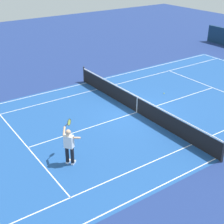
{
  "coord_description": "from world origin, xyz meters",
  "views": [
    {
      "loc": [
        10.43,
        12.59,
        8.1
      ],
      "look_at": [
        2.16,
        0.67,
        0.9
      ],
      "focal_mm": 52.2,
      "sensor_mm": 36.0,
      "label": 1
    }
  ],
  "objects": [
    {
      "name": "court_slab",
      "position": [
        0.0,
        0.0,
        0.0
      ],
      "size": [
        24.2,
        11.4,
        0.0
      ],
      "primitive_type": "cube",
      "color": "#1E4C93",
      "rests_on": "ground_plane"
    },
    {
      "name": "tennis_ball",
      "position": [
        -3.05,
        -1.07,
        0.03
      ],
      "size": [
        0.07,
        0.07,
        0.07
      ],
      "primitive_type": "sphere",
      "color": "#CCE01E",
      "rests_on": "ground_plane"
    },
    {
      "name": "ground_plane",
      "position": [
        0.0,
        0.0,
        0.0
      ],
      "size": [
        60.0,
        60.0,
        0.0
      ],
      "primitive_type": "plane",
      "color": "navy"
    },
    {
      "name": "tennis_player_near",
      "position": [
        5.37,
        2.19,
        0.93
      ],
      "size": [
        0.78,
        1.06,
        1.7
      ],
      "color": "black",
      "rests_on": "ground_plane"
    },
    {
      "name": "tennis_net",
      "position": [
        0.0,
        0.0,
        0.49
      ],
      "size": [
        0.1,
        11.7,
        1.08
      ],
      "color": "#2D2D33",
      "rests_on": "ground_plane"
    },
    {
      "name": "court_line_markings",
      "position": [
        0.0,
        0.0,
        0.0
      ],
      "size": [
        23.85,
        11.05,
        0.01
      ],
      "color": "white",
      "rests_on": "ground_plane"
    }
  ]
}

